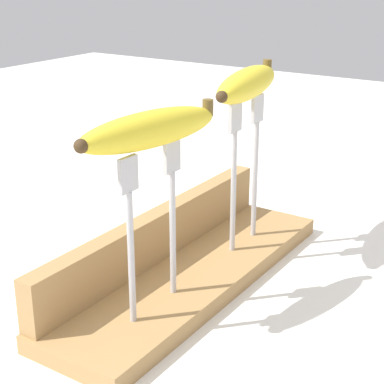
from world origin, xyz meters
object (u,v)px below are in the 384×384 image
object	(u,v)px
fork_stand_left	(152,215)
banana_raised_left	(150,129)
banana_raised_right	(247,84)
fork_stand_right	(245,160)

from	to	relation	value
fork_stand_left	banana_raised_left	xyz separation A→B (m)	(-0.00, 0.00, 0.09)
banana_raised_right	banana_raised_left	bearing A→B (deg)	179.99
banana_raised_left	banana_raised_right	distance (m)	0.20
fork_stand_left	banana_raised_right	xyz separation A→B (m)	(0.20, -0.00, 0.11)
fork_stand_left	banana_raised_left	bearing A→B (deg)	167.96
fork_stand_right	banana_raised_right	world-z (taller)	banana_raised_right
fork_stand_left	banana_raised_left	distance (m)	0.09
fork_stand_right	banana_raised_left	xyz separation A→B (m)	(-0.20, 0.00, 0.08)
fork_stand_left	banana_raised_left	size ratio (longest dim) A/B	1.00
fork_stand_left	fork_stand_right	world-z (taller)	fork_stand_right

